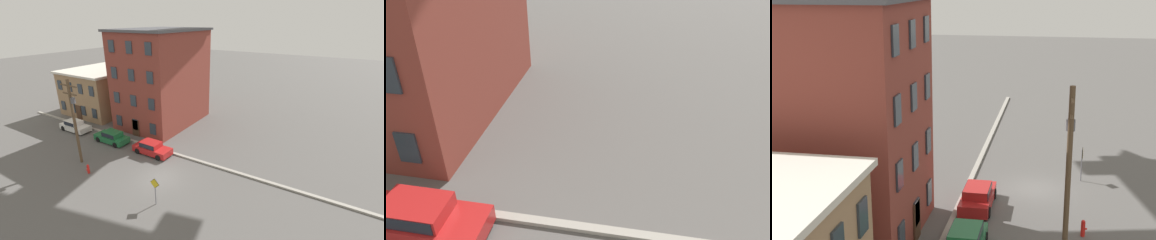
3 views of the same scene
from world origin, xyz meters
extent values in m
cube|color=#9E998E|center=(0.00, 4.50, 0.08)|extent=(56.00, 0.36, 0.16)
cube|color=#2D3842|center=(-5.53, 5.94, 1.58)|extent=(0.90, 0.10, 1.40)
cube|color=#2D3842|center=(-5.53, 5.94, 4.74)|extent=(0.90, 0.10, 1.40)
cube|color=#B21E1E|center=(-3.56, 3.35, 0.53)|extent=(4.40, 1.80, 0.70)
cube|color=#B21E1E|center=(-3.76, 3.35, 1.15)|extent=(2.20, 1.51, 0.55)
cube|color=#1E232D|center=(-3.76, 3.35, 1.15)|extent=(2.02, 1.58, 0.48)
cylinder|color=black|center=(-2.11, 4.20, 0.33)|extent=(0.66, 0.22, 0.66)
cylinder|color=black|center=(-5.01, 4.20, 0.33)|extent=(0.66, 0.22, 0.66)
camera|label=1|loc=(13.28, -16.09, 14.07)|focal=24.00mm
camera|label=2|loc=(3.26, -4.61, 10.36)|focal=35.00mm
camera|label=3|loc=(-33.92, -1.17, 13.65)|focal=50.00mm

